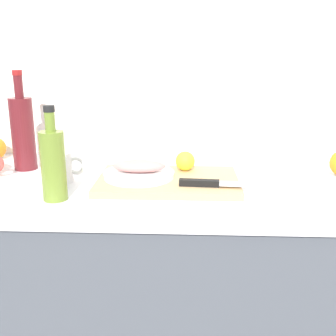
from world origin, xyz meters
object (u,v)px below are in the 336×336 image
cutting_board (168,181)px  chef_knife (219,184)px  wine_bottle (23,132)px  lemon_0 (185,161)px  coffee_mug_0 (60,167)px  olive_oil_bottle (53,163)px  fish_fillet (139,166)px  white_plate (139,174)px

cutting_board → chef_knife: 0.16m
cutting_board → wine_bottle: 0.51m
lemon_0 → coffee_mug_0: size_ratio=0.48×
olive_oil_bottle → wine_bottle: wine_bottle is taller
cutting_board → chef_knife: (0.14, -0.08, 0.02)m
cutting_board → fish_fillet: size_ratio=2.62×
coffee_mug_0 → white_plate: bearing=-2.6°
lemon_0 → coffee_mug_0: bearing=-170.4°
lemon_0 → olive_oil_bottle: size_ratio=0.24×
fish_fillet → chef_knife: fish_fillet is taller
fish_fillet → olive_oil_bottle: olive_oil_bottle is taller
wine_bottle → coffee_mug_0: (0.15, -0.13, -0.08)m
chef_knife → wine_bottle: (-0.62, 0.22, 0.10)m
white_plate → chef_knife: size_ratio=0.71×
cutting_board → chef_knife: chef_knife is taller
chef_knife → wine_bottle: size_ratio=0.91×
cutting_board → lemon_0: (0.05, 0.08, 0.04)m
white_plate → lemon_0: 0.16m
fish_fillet → coffee_mug_0: 0.24m
olive_oil_bottle → wine_bottle: (-0.19, 0.28, 0.03)m
chef_knife → lemon_0: 0.18m
fish_fillet → olive_oil_bottle: size_ratio=0.63×
cutting_board → wine_bottle: wine_bottle is taller
white_plate → cutting_board: bearing=-4.4°
coffee_mug_0 → olive_oil_bottle: bearing=-77.9°
fish_fillet → olive_oil_bottle: 0.25m
chef_knife → coffee_mug_0: size_ratio=2.35×
lemon_0 → white_plate: bearing=-151.4°
white_plate → olive_oil_bottle: 0.26m
lemon_0 → olive_oil_bottle: bearing=-147.4°
olive_oil_bottle → coffee_mug_0: (-0.03, 0.16, -0.05)m
chef_knife → olive_oil_bottle: 0.44m
white_plate → wine_bottle: 0.43m
cutting_board → white_plate: white_plate is taller
fish_fillet → olive_oil_bottle: bearing=-144.9°
wine_bottle → coffee_mug_0: size_ratio=2.57×
cutting_board → fish_fillet: (-0.09, 0.01, 0.04)m
cutting_board → white_plate: (-0.09, 0.01, 0.02)m
wine_bottle → lemon_0: bearing=-7.1°
chef_knife → coffee_mug_0: coffee_mug_0 is taller
white_plate → coffee_mug_0: coffee_mug_0 is taller
lemon_0 → wine_bottle: wine_bottle is taller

